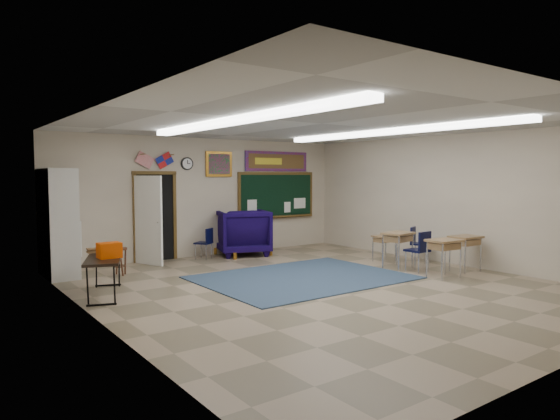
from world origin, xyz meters
TOP-DOWN VIEW (x-y plane):
  - floor at (0.00, 0.00)m, footprint 9.00×9.00m
  - back_wall at (0.00, 4.50)m, footprint 8.00×0.04m
  - left_wall at (-4.00, 0.00)m, footprint 0.04×9.00m
  - right_wall at (4.00, 0.00)m, footprint 0.04×9.00m
  - ceiling at (0.00, 0.00)m, footprint 8.00×9.00m
  - area_rug at (0.20, 0.80)m, footprint 4.00×3.00m
  - fluorescent_strips at (0.00, 0.00)m, footprint 3.86×6.00m
  - doorway at (-1.50, 4.35)m, footprint 1.10×0.89m
  - chalkboard at (2.20, 4.46)m, footprint 2.55×0.14m
  - bulletin_board at (2.20, 4.47)m, footprint 2.10×0.05m
  - framed_art_print at (0.35, 4.47)m, footprint 0.75×0.05m
  - wall_clock at (-0.55, 4.47)m, footprint 0.32×0.05m
  - wall_flags at (-1.40, 4.44)m, footprint 1.16×0.06m
  - storage_cabinet at (-3.71, 3.85)m, footprint 0.59×1.25m
  - wingback_armchair at (0.78, 4.01)m, footprint 1.62×1.64m
  - student_chair_reading at (-0.36, 4.00)m, footprint 0.53×0.53m
  - student_chair_desk_a at (2.57, -0.14)m, footprint 0.46×0.46m
  - student_chair_desk_b at (3.59, 0.57)m, footprint 0.55×0.55m
  - student_desk_front_left at (2.58, 0.39)m, footprint 0.73×0.59m
  - student_desk_front_right at (2.98, 1.15)m, footprint 0.54×0.41m
  - student_desk_back_left at (2.50, -0.86)m, footprint 0.69×0.54m
  - student_desk_back_right at (3.46, -0.72)m, footprint 0.66×0.51m
  - folding_table at (-3.45, 1.67)m, footprint 1.10×1.73m
  - wooden_stool at (-2.69, 3.24)m, footprint 0.32×0.32m

SIDE VIEW (x-z plane):
  - floor at x=0.00m, z-range 0.00..0.00m
  - area_rug at x=0.20m, z-range 0.00..0.02m
  - wooden_stool at x=-2.69m, z-range 0.01..0.58m
  - student_desk_front_right at x=2.98m, z-range 0.04..0.67m
  - folding_table at x=-3.45m, z-range -0.10..0.84m
  - student_chair_reading at x=-0.36m, z-range 0.00..0.77m
  - student_chair_desk_b at x=3.59m, z-range 0.00..0.84m
  - student_desk_back_right at x=3.46m, z-range 0.05..0.81m
  - student_desk_back_left at x=2.50m, z-range 0.05..0.82m
  - student_chair_desk_a at x=2.57m, z-range 0.00..0.88m
  - student_desk_front_left at x=2.58m, z-range 0.05..0.85m
  - wingback_armchair at x=0.78m, z-range 0.00..1.18m
  - doorway at x=-1.50m, z-range -0.02..2.14m
  - storage_cabinet at x=-3.71m, z-range 0.00..2.20m
  - chalkboard at x=2.20m, z-range 0.81..2.11m
  - back_wall at x=0.00m, z-range 0.00..3.00m
  - left_wall at x=-4.00m, z-range 0.00..3.00m
  - right_wall at x=4.00m, z-range 0.00..3.00m
  - framed_art_print at x=0.35m, z-range 2.02..2.67m
  - wall_clock at x=-0.55m, z-range 2.19..2.51m
  - bulletin_board at x=2.20m, z-range 2.18..2.73m
  - wall_flags at x=-1.40m, z-range 2.13..2.83m
  - fluorescent_strips at x=0.00m, z-range 2.89..2.99m
  - ceiling at x=0.00m, z-range 2.98..3.02m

